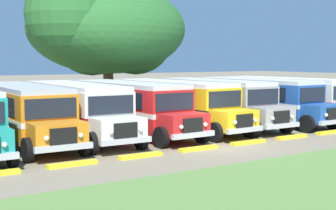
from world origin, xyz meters
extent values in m
plane|color=#84755B|center=(0.00, 0.00, 0.00)|extent=(220.00, 220.00, 0.00)
sphere|color=#EAE5C6|center=(-10.04, -0.06, 1.05)|extent=(0.20, 0.20, 0.20)
cylinder|color=black|center=(-9.53, 0.82, 0.50)|extent=(0.29, 1.00, 1.00)
cube|color=orange|center=(-7.48, 6.56, 1.55)|extent=(2.68, 9.25, 2.10)
cube|color=white|center=(-7.48, 6.56, 1.38)|extent=(2.71, 9.27, 0.24)
cube|color=black|center=(-6.20, 6.84, 2.05)|extent=(0.20, 8.00, 0.80)
cube|color=#B2B2B7|center=(-7.48, 6.56, 2.71)|extent=(2.60, 9.15, 0.22)
cube|color=orange|center=(-7.58, 1.26, 1.02)|extent=(2.23, 1.44, 1.05)
cube|color=black|center=(-7.60, 0.52, 1.05)|extent=(1.10, 0.12, 0.70)
cube|color=#B7B7BC|center=(-7.60, 0.48, 0.62)|extent=(2.40, 0.25, 0.24)
cube|color=black|center=(-7.57, 1.93, 2.05)|extent=(2.20, 0.10, 0.84)
sphere|color=#EAE5C6|center=(-6.90, 0.46, 1.05)|extent=(0.20, 0.20, 0.20)
sphere|color=#EAE5C6|center=(-8.30, 0.49, 1.05)|extent=(0.20, 0.20, 0.20)
cylinder|color=black|center=(-6.38, 1.34, 0.50)|extent=(0.30, 1.01, 1.00)
cylinder|color=black|center=(-8.78, 1.39, 0.50)|extent=(0.30, 1.01, 1.00)
cylinder|color=black|center=(-6.22, 9.54, 0.50)|extent=(0.30, 1.01, 1.00)
cube|color=silver|center=(-4.66, 6.58, 1.55)|extent=(2.72, 9.26, 2.10)
cube|color=maroon|center=(-4.66, 6.58, 1.38)|extent=(2.75, 9.28, 0.24)
cube|color=black|center=(-3.39, 6.85, 2.05)|extent=(0.23, 8.00, 0.80)
cube|color=black|center=(-5.93, 6.91, 2.05)|extent=(0.23, 8.00, 0.80)
cube|color=silver|center=(-4.66, 6.58, 2.71)|extent=(2.64, 9.16, 0.22)
cube|color=silver|center=(-4.79, 1.28, 1.02)|extent=(2.23, 1.45, 1.05)
cube|color=black|center=(-4.81, 0.54, 1.05)|extent=(1.10, 0.13, 0.70)
cube|color=#B7B7BC|center=(-4.81, 0.50, 0.62)|extent=(2.40, 0.26, 0.24)
cube|color=black|center=(-4.77, 1.95, 2.05)|extent=(2.20, 0.11, 0.84)
cube|color=maroon|center=(-4.55, 11.20, 1.45)|extent=(0.90, 0.08, 1.30)
sphere|color=#EAE5C6|center=(-4.11, 0.48, 1.05)|extent=(0.20, 0.20, 0.20)
sphere|color=#EAE5C6|center=(-5.51, 0.51, 1.05)|extent=(0.20, 0.20, 0.20)
cylinder|color=black|center=(-3.59, 1.36, 0.50)|extent=(0.30, 1.01, 1.00)
cylinder|color=black|center=(-5.99, 1.41, 0.50)|extent=(0.30, 1.01, 1.00)
cylinder|color=black|center=(-3.39, 9.55, 0.50)|extent=(0.30, 1.01, 1.00)
cylinder|color=black|center=(-5.79, 9.61, 0.50)|extent=(0.30, 1.01, 1.00)
cube|color=red|center=(-1.63, 6.36, 1.55)|extent=(2.81, 9.28, 2.10)
cube|color=white|center=(-1.63, 6.36, 1.38)|extent=(2.85, 9.30, 0.24)
cube|color=black|center=(-0.37, 6.71, 2.05)|extent=(0.31, 8.00, 0.80)
cube|color=black|center=(-2.91, 6.62, 2.05)|extent=(0.31, 8.00, 0.80)
cube|color=beige|center=(-1.63, 6.36, 2.71)|extent=(2.73, 9.18, 0.22)
cube|color=red|center=(-1.45, 1.06, 1.02)|extent=(2.25, 1.47, 1.05)
cube|color=black|center=(-1.42, 0.33, 1.05)|extent=(1.10, 0.14, 0.70)
cube|color=#B7B7BC|center=(-1.42, 0.29, 0.62)|extent=(2.41, 0.28, 0.24)
cube|color=black|center=(-1.47, 1.73, 2.05)|extent=(2.20, 0.14, 0.84)
cube|color=white|center=(-1.79, 10.98, 1.45)|extent=(0.90, 0.09, 1.30)
sphere|color=#EAE5C6|center=(-0.72, 0.30, 1.05)|extent=(0.20, 0.20, 0.20)
sphere|color=#EAE5C6|center=(-2.12, 0.25, 1.05)|extent=(0.20, 0.20, 0.20)
cylinder|color=black|center=(-0.25, 1.21, 0.50)|extent=(0.31, 1.01, 1.00)
cylinder|color=black|center=(-2.65, 1.12, 0.50)|extent=(0.31, 1.01, 1.00)
cylinder|color=black|center=(-0.54, 9.40, 0.50)|extent=(0.31, 1.01, 1.00)
cylinder|color=black|center=(-2.93, 9.32, 0.50)|extent=(0.31, 1.01, 1.00)
cube|color=yellow|center=(1.36, 6.29, 1.55)|extent=(2.99, 9.32, 2.10)
cube|color=black|center=(1.36, 6.29, 1.38)|extent=(3.02, 9.34, 0.24)
cube|color=black|center=(2.61, 6.65, 2.05)|extent=(0.47, 7.99, 0.80)
cube|color=black|center=(0.07, 6.52, 2.05)|extent=(0.47, 7.99, 0.80)
cube|color=silver|center=(1.36, 6.29, 2.71)|extent=(2.91, 9.22, 0.22)
cube|color=yellow|center=(1.64, 0.99, 1.02)|extent=(2.27, 1.52, 1.05)
cube|color=black|center=(1.68, 0.26, 1.05)|extent=(1.10, 0.16, 0.70)
cube|color=#B7B7BC|center=(1.68, 0.22, 0.62)|extent=(2.41, 0.33, 0.24)
cube|color=black|center=(1.60, 1.66, 2.05)|extent=(2.20, 0.18, 0.84)
cube|color=black|center=(1.11, 10.90, 1.45)|extent=(0.90, 0.11, 1.30)
sphere|color=#EAE5C6|center=(2.38, 0.24, 1.05)|extent=(0.20, 0.20, 0.20)
sphere|color=#EAE5C6|center=(0.98, 0.17, 1.05)|extent=(0.20, 0.20, 0.20)
cylinder|color=black|center=(2.83, 1.16, 0.50)|extent=(0.33, 1.01, 1.00)
cylinder|color=black|center=(0.44, 1.03, 0.50)|extent=(0.33, 1.01, 1.00)
cylinder|color=black|center=(2.39, 9.35, 0.50)|extent=(0.33, 1.01, 1.00)
cylinder|color=black|center=(0.00, 9.22, 0.50)|extent=(0.33, 1.01, 1.00)
cube|color=#9E9993|center=(4.45, 6.39, 1.55)|extent=(2.62, 9.23, 2.10)
cube|color=#282828|center=(4.45, 6.39, 1.38)|extent=(2.65, 9.25, 0.24)
cube|color=black|center=(5.72, 6.67, 2.05)|extent=(0.15, 8.00, 0.80)
cube|color=black|center=(3.18, 6.71, 2.05)|extent=(0.15, 8.00, 0.80)
cube|color=beige|center=(4.45, 6.39, 2.71)|extent=(2.54, 9.13, 0.22)
cube|color=#9E9993|center=(4.38, 1.09, 1.02)|extent=(2.22, 1.43, 1.05)
cube|color=black|center=(4.37, 0.35, 1.05)|extent=(1.10, 0.11, 0.70)
cube|color=#B7B7BC|center=(4.37, 0.31, 0.62)|extent=(2.40, 0.23, 0.24)
cube|color=black|center=(4.38, 1.76, 2.05)|extent=(2.20, 0.09, 0.84)
cube|color=#282828|center=(4.51, 11.01, 1.45)|extent=(0.90, 0.07, 1.30)
sphere|color=#EAE5C6|center=(5.07, 0.29, 1.05)|extent=(0.20, 0.20, 0.20)
sphere|color=#EAE5C6|center=(3.67, 0.31, 1.05)|extent=(0.20, 0.20, 0.20)
cylinder|color=black|center=(5.58, 1.18, 0.50)|extent=(0.29, 1.00, 1.00)
cylinder|color=black|center=(3.18, 1.21, 0.50)|extent=(0.29, 1.00, 1.00)
cylinder|color=black|center=(5.69, 9.37, 0.50)|extent=(0.29, 1.00, 1.00)
cylinder|color=black|center=(3.29, 9.41, 0.50)|extent=(0.29, 1.00, 1.00)
cube|color=#23519E|center=(7.65, 5.94, 1.55)|extent=(2.95, 9.31, 2.10)
cube|color=silver|center=(7.65, 5.94, 1.38)|extent=(2.98, 9.33, 0.24)
cube|color=black|center=(8.90, 6.30, 2.05)|extent=(0.43, 7.99, 0.80)
cube|color=black|center=(6.37, 6.17, 2.05)|extent=(0.43, 7.99, 0.80)
cube|color=beige|center=(7.65, 5.94, 2.71)|extent=(2.86, 9.21, 0.22)
cube|color=#23519E|center=(7.91, 0.64, 1.02)|extent=(2.27, 1.51, 1.05)
cube|color=black|center=(7.94, -0.10, 1.05)|extent=(1.10, 0.15, 0.70)
cube|color=#B7B7BC|center=(7.95, -0.14, 0.62)|extent=(2.41, 0.32, 0.24)
cube|color=black|center=(7.87, 1.31, 2.05)|extent=(2.20, 0.17, 0.84)
cube|color=silver|center=(7.42, 10.55, 1.45)|extent=(0.90, 0.10, 1.30)
sphere|color=#EAE5C6|center=(7.25, -0.18, 1.05)|extent=(0.20, 0.20, 0.20)
cylinder|color=black|center=(9.10, 0.80, 0.50)|extent=(0.33, 1.01, 1.00)
cylinder|color=black|center=(6.70, 0.68, 0.50)|extent=(0.33, 1.01, 1.00)
cylinder|color=black|center=(8.70, 8.99, 0.50)|extent=(0.33, 1.01, 1.00)
cylinder|color=black|center=(6.30, 8.87, 0.50)|extent=(0.33, 1.01, 1.00)
cube|color=silver|center=(10.59, 6.13, 1.55)|extent=(3.26, 9.38, 2.10)
cube|color=red|center=(10.59, 6.13, 1.38)|extent=(3.29, 9.40, 0.24)
cube|color=black|center=(11.83, 6.53, 2.05)|extent=(0.71, 7.98, 0.80)
cube|color=black|center=(9.30, 6.32, 2.05)|extent=(0.71, 7.98, 0.80)
cube|color=silver|center=(10.59, 6.13, 2.71)|extent=(3.17, 9.27, 0.22)
cube|color=red|center=(10.21, 10.73, 1.45)|extent=(0.90, 0.14, 1.30)
cylinder|color=black|center=(11.54, 9.22, 0.50)|extent=(0.36, 1.02, 1.00)
cylinder|color=black|center=(9.14, 9.02, 0.50)|extent=(0.36, 1.02, 1.00)
cube|color=yellow|center=(-7.54, -0.22, 0.07)|extent=(2.00, 0.36, 0.15)
cube|color=yellow|center=(-4.53, -0.22, 0.07)|extent=(2.00, 0.36, 0.15)
cube|color=yellow|center=(-1.51, -0.22, 0.07)|extent=(2.00, 0.36, 0.15)
cube|color=yellow|center=(1.51, -0.22, 0.07)|extent=(2.00, 0.36, 0.15)
cube|color=yellow|center=(4.53, -0.22, 0.07)|extent=(2.00, 0.36, 0.15)
cube|color=yellow|center=(7.54, -0.22, 0.07)|extent=(2.00, 0.36, 0.15)
cylinder|color=brown|center=(1.99, 15.88, 1.93)|extent=(0.76, 0.76, 3.85)
ellipsoid|color=#286028|center=(1.99, 15.88, 6.38)|extent=(12.20, 10.47, 6.75)
sphere|color=#286028|center=(5.14, 17.21, 5.94)|extent=(6.19, 6.19, 6.19)
sphere|color=#286028|center=(-1.40, 14.83, 7.21)|extent=(6.27, 6.27, 6.27)
sphere|color=#286028|center=(1.99, 18.74, 6.03)|extent=(6.49, 6.49, 6.49)
camera|label=1|loc=(-14.65, -17.72, 4.08)|focal=52.47mm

